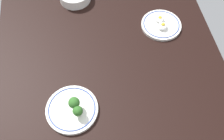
{
  "coord_description": "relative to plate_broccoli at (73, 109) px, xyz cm",
  "views": [
    {
      "loc": [
        56.8,
        -8.85,
        98.27
      ],
      "look_at": [
        0.0,
        0.0,
        6.0
      ],
      "focal_mm": 42.18,
      "sensor_mm": 36.0,
      "label": 1
    }
  ],
  "objects": [
    {
      "name": "dining_table",
      "position": [
        -14.67,
        17.48,
        -3.66
      ],
      "size": [
        140.31,
        97.62,
        4.0
      ],
      "primitive_type": "cube",
      "color": "black",
      "rests_on": "ground"
    },
    {
      "name": "plate_broccoli",
      "position": [
        0.0,
        0.0,
        0.0
      ],
      "size": [
        20.08,
        20.08,
        8.13
      ],
      "color": "white",
      "rests_on": "dining_table"
    },
    {
      "name": "plate_eggs",
      "position": [
        -36.53,
        44.25,
        -0.58
      ],
      "size": [
        18.69,
        18.69,
        4.57
      ],
      "color": "white",
      "rests_on": "dining_table"
    }
  ]
}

